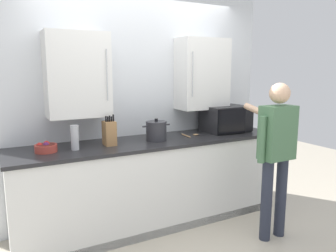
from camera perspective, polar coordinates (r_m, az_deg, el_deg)
back_wall_tiled at (r=3.81m, az=-4.79°, el=5.78°), size 3.30×0.44×2.73m
counter_unit at (r=3.70m, az=-2.43°, el=-9.69°), size 3.00×0.71×0.95m
microwave_oven at (r=4.09m, az=9.71°, el=1.23°), size 0.53×0.44×0.32m
thermos_flask at (r=3.24m, az=-15.88°, el=-1.93°), size 0.08×0.08×0.24m
knife_block at (r=3.36m, az=-10.14°, el=-1.20°), size 0.11×0.15×0.31m
wooden_spoon at (r=3.80m, az=4.06°, el=-1.58°), size 0.17×0.20×0.02m
stock_pot at (r=3.54m, az=-2.05°, el=-0.84°), size 0.32×0.23×0.24m
fruit_bowl at (r=3.26m, az=-20.45°, el=-3.48°), size 0.20×0.20×0.10m
person_figure at (r=3.42m, az=18.18°, el=-3.53°), size 0.44×0.69×1.58m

